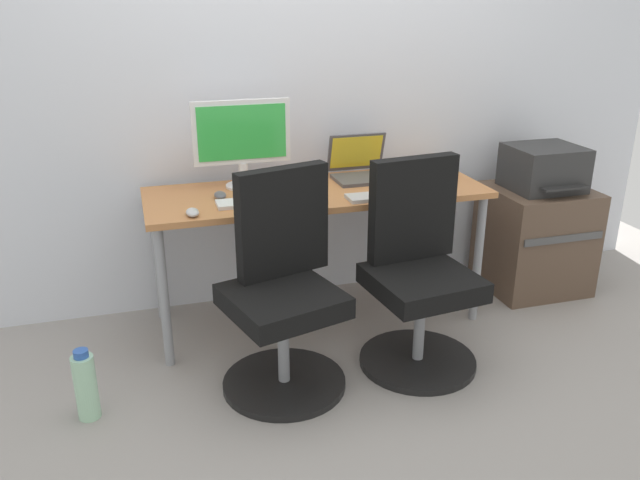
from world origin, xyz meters
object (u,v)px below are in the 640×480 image
object	(u,v)px
printer	(544,168)
coffee_mug	(442,167)
open_laptop	(361,168)
office_chair_right	(418,275)
water_bottle_on_floor	(86,386)
office_chair_left	(283,293)
desktop_monitor	(242,137)
side_cabinet	(535,238)

from	to	relation	value
printer	coffee_mug	xyz separation A→B (m)	(-0.60, 0.05, 0.04)
open_laptop	coffee_mug	xyz separation A→B (m)	(0.43, -0.08, -0.01)
office_chair_right	water_bottle_on_floor	size ratio (longest dim) A/B	3.03
office_chair_left	water_bottle_on_floor	xyz separation A→B (m)	(-0.83, -0.05, -0.28)
water_bottle_on_floor	desktop_monitor	distance (m)	1.34
office_chair_right	desktop_monitor	xyz separation A→B (m)	(-0.66, 0.66, 0.54)
office_chair_right	desktop_monitor	bearing A→B (deg)	135.07
side_cabinet	desktop_monitor	world-z (taller)	desktop_monitor
office_chair_right	side_cabinet	bearing A→B (deg)	28.41
side_cabinet	water_bottle_on_floor	world-z (taller)	side_cabinet
office_chair_left	desktop_monitor	size ratio (longest dim) A/B	1.96
side_cabinet	printer	distance (m)	0.42
office_chair_left	side_cabinet	distance (m)	1.70
office_chair_right	open_laptop	xyz separation A→B (m)	(-0.04, 0.66, 0.34)
desktop_monitor	coffee_mug	bearing A→B (deg)	-4.50
side_cabinet	coffee_mug	xyz separation A→B (m)	(-0.60, 0.05, 0.46)
office_chair_left	printer	world-z (taller)	office_chair_left
water_bottle_on_floor	office_chair_right	bearing A→B (deg)	2.04
printer	water_bottle_on_floor	xyz separation A→B (m)	(-2.44, -0.58, -0.57)
water_bottle_on_floor	coffee_mug	xyz separation A→B (m)	(1.85, 0.63, 0.61)
printer	desktop_monitor	bearing A→B (deg)	175.45
side_cabinet	desktop_monitor	size ratio (longest dim) A/B	1.24
office_chair_left	printer	bearing A→B (deg)	18.29
office_chair_left	side_cabinet	world-z (taller)	office_chair_left
office_chair_right	coffee_mug	xyz separation A→B (m)	(0.39, 0.58, 0.33)
desktop_monitor	coffee_mug	size ratio (longest dim) A/B	5.22
office_chair_right	desktop_monitor	size ratio (longest dim) A/B	1.96
printer	side_cabinet	bearing A→B (deg)	90.00
office_chair_left	coffee_mug	distance (m)	1.22
water_bottle_on_floor	open_laptop	bearing A→B (deg)	26.59
desktop_monitor	coffee_mug	world-z (taller)	desktop_monitor
office_chair_right	printer	world-z (taller)	office_chair_right
water_bottle_on_floor	open_laptop	size ratio (longest dim) A/B	1.00
desktop_monitor	coffee_mug	xyz separation A→B (m)	(1.05, -0.08, -0.20)
desktop_monitor	open_laptop	distance (m)	0.65
printer	open_laptop	bearing A→B (deg)	172.99
coffee_mug	side_cabinet	bearing A→B (deg)	-4.55
water_bottle_on_floor	coffee_mug	world-z (taller)	coffee_mug
water_bottle_on_floor	open_laptop	xyz separation A→B (m)	(1.42, 0.71, 0.62)
side_cabinet	water_bottle_on_floor	bearing A→B (deg)	-166.56
office_chair_right	coffee_mug	distance (m)	0.77
open_laptop	side_cabinet	bearing A→B (deg)	-6.96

